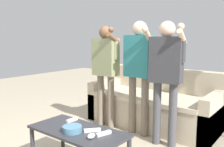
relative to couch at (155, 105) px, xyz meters
name	(u,v)px	position (x,y,z in m)	size (l,w,h in m)	color
couch	(155,105)	(0.00, 0.00, 0.00)	(1.95, 0.92, 0.85)	#B7A88E
coffee_table	(78,135)	(0.05, -1.72, 0.08)	(1.03, 0.48, 0.43)	#2D2D33
snack_bowl	(72,129)	(0.05, -1.79, 0.17)	(0.19, 0.19, 0.06)	teal
game_remote_nunchuk	(91,136)	(0.30, -1.80, 0.16)	(0.06, 0.09, 0.05)	white
player_left	(106,64)	(-0.53, -0.57, 0.66)	(0.45, 0.28, 1.52)	#756656
player_center	(139,65)	(0.02, -0.52, 0.69)	(0.46, 0.34, 1.57)	#756656
player_right	(166,69)	(0.48, -0.64, 0.67)	(0.47, 0.30, 1.55)	#47474C
game_remote_wand_near	(72,120)	(-0.18, -1.58, 0.15)	(0.04, 0.15, 0.03)	white
game_remote_wand_far	(104,133)	(0.34, -1.66, 0.15)	(0.08, 0.16, 0.03)	white
game_remote_wand_spare	(92,130)	(0.20, -1.67, 0.15)	(0.14, 0.15, 0.03)	white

